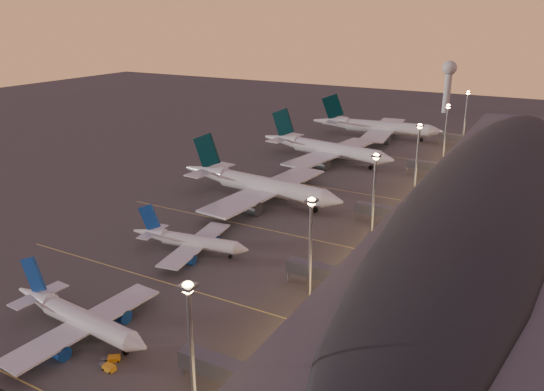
{
  "coord_description": "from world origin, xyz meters",
  "views": [
    {
      "loc": [
        77.34,
        -90.73,
        60.58
      ],
      "look_at": [
        2.0,
        45.0,
        7.0
      ],
      "focal_mm": 35.0,
      "sensor_mm": 36.0,
      "label": 1
    }
  ],
  "objects_px": {
    "airliner_wide_near": "(258,185)",
    "airliner_wide_mid": "(325,149)",
    "airliner_narrow_north": "(189,241)",
    "baggage_tug_b": "(112,359)",
    "airliner_narrow_south": "(78,318)",
    "baggage_tug_a": "(108,367)",
    "radar_tower": "(449,78)",
    "airliner_wide_far": "(376,127)"
  },
  "relations": [
    {
      "from": "airliner_wide_near",
      "to": "airliner_wide_mid",
      "type": "xyz_separation_m",
      "value": [
        -0.57,
        57.64,
        -0.01
      ]
    },
    {
      "from": "airliner_narrow_north",
      "to": "baggage_tug_b",
      "type": "height_order",
      "value": "airliner_narrow_north"
    },
    {
      "from": "airliner_narrow_south",
      "to": "baggage_tug_b",
      "type": "xyz_separation_m",
      "value": [
        12.24,
        -3.58,
        -3.06
      ]
    },
    {
      "from": "baggage_tug_a",
      "to": "baggage_tug_b",
      "type": "bearing_deg",
      "value": 120.02
    },
    {
      "from": "radar_tower",
      "to": "baggage_tug_b",
      "type": "distance_m",
      "value": 294.03
    },
    {
      "from": "airliner_wide_far",
      "to": "baggage_tug_b",
      "type": "height_order",
      "value": "airliner_wide_far"
    },
    {
      "from": "baggage_tug_a",
      "to": "airliner_wide_far",
      "type": "bearing_deg",
      "value": 97.64
    },
    {
      "from": "airliner_narrow_south",
      "to": "airliner_narrow_north",
      "type": "relative_size",
      "value": 1.11
    },
    {
      "from": "radar_tower",
      "to": "airliner_wide_far",
      "type": "bearing_deg",
      "value": -99.77
    },
    {
      "from": "airliner_wide_far",
      "to": "baggage_tug_a",
      "type": "bearing_deg",
      "value": -90.87
    },
    {
      "from": "airliner_narrow_south",
      "to": "airliner_wide_far",
      "type": "height_order",
      "value": "airliner_wide_far"
    },
    {
      "from": "airliner_wide_far",
      "to": "baggage_tug_b",
      "type": "bearing_deg",
      "value": -91.13
    },
    {
      "from": "baggage_tug_b",
      "to": "airliner_wide_near",
      "type": "bearing_deg",
      "value": 66.66
    },
    {
      "from": "airliner_wide_far",
      "to": "radar_tower",
      "type": "relative_size",
      "value": 2.05
    },
    {
      "from": "airliner_narrow_south",
      "to": "radar_tower",
      "type": "height_order",
      "value": "radar_tower"
    },
    {
      "from": "airliner_wide_mid",
      "to": "airliner_wide_far",
      "type": "relative_size",
      "value": 0.97
    },
    {
      "from": "airliner_narrow_north",
      "to": "baggage_tug_b",
      "type": "bearing_deg",
      "value": -78.71
    },
    {
      "from": "airliner_wide_mid",
      "to": "radar_tower",
      "type": "bearing_deg",
      "value": 90.64
    },
    {
      "from": "airliner_narrow_south",
      "to": "airliner_wide_mid",
      "type": "relative_size",
      "value": 0.59
    },
    {
      "from": "airliner_wide_near",
      "to": "baggage_tug_a",
      "type": "relative_size",
      "value": 18.43
    },
    {
      "from": "airliner_narrow_north",
      "to": "airliner_wide_far",
      "type": "relative_size",
      "value": 0.51
    },
    {
      "from": "airliner_wide_far",
      "to": "baggage_tug_a",
      "type": "height_order",
      "value": "airliner_wide_far"
    },
    {
      "from": "airliner_wide_near",
      "to": "radar_tower",
      "type": "relative_size",
      "value": 1.99
    },
    {
      "from": "airliner_wide_far",
      "to": "baggage_tug_a",
      "type": "relative_size",
      "value": 19.0
    },
    {
      "from": "radar_tower",
      "to": "airliner_narrow_south",
      "type": "bearing_deg",
      "value": -92.08
    },
    {
      "from": "airliner_narrow_south",
      "to": "airliner_wide_mid",
      "type": "bearing_deg",
      "value": 97.97
    },
    {
      "from": "airliner_wide_mid",
      "to": "baggage_tug_a",
      "type": "relative_size",
      "value": 18.38
    },
    {
      "from": "airliner_wide_near",
      "to": "baggage_tug_b",
      "type": "bearing_deg",
      "value": -71.28
    },
    {
      "from": "airliner_narrow_south",
      "to": "radar_tower",
      "type": "bearing_deg",
      "value": 91.94
    },
    {
      "from": "airliner_narrow_north",
      "to": "baggage_tug_a",
      "type": "distance_m",
      "value": 50.16
    },
    {
      "from": "baggage_tug_b",
      "to": "radar_tower",
      "type": "bearing_deg",
      "value": 53.49
    },
    {
      "from": "baggage_tug_a",
      "to": "baggage_tug_b",
      "type": "relative_size",
      "value": 1.02
    },
    {
      "from": "airliner_wide_near",
      "to": "airliner_wide_mid",
      "type": "relative_size",
      "value": 1.0
    },
    {
      "from": "airliner_wide_near",
      "to": "airliner_wide_far",
      "type": "distance_m",
      "value": 111.79
    },
    {
      "from": "airliner_narrow_north",
      "to": "airliner_wide_near",
      "type": "distance_m",
      "value": 45.56
    },
    {
      "from": "airliner_wide_far",
      "to": "baggage_tug_a",
      "type": "distance_m",
      "value": 204.76
    },
    {
      "from": "airliner_narrow_south",
      "to": "baggage_tug_b",
      "type": "distance_m",
      "value": 13.12
    },
    {
      "from": "airliner_wide_mid",
      "to": "airliner_wide_far",
      "type": "bearing_deg",
      "value": 93.65
    },
    {
      "from": "baggage_tug_a",
      "to": "baggage_tug_b",
      "type": "distance_m",
      "value": 2.39
    },
    {
      "from": "airliner_wide_mid",
      "to": "airliner_wide_far",
      "type": "xyz_separation_m",
      "value": [
        4.73,
        54.08,
        0.17
      ]
    },
    {
      "from": "airliner_narrow_south",
      "to": "airliner_narrow_north",
      "type": "height_order",
      "value": "airliner_narrow_south"
    },
    {
      "from": "airliner_wide_near",
      "to": "baggage_tug_b",
      "type": "xyz_separation_m",
      "value": [
        21.64,
        -90.02,
        -4.87
      ]
    }
  ]
}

